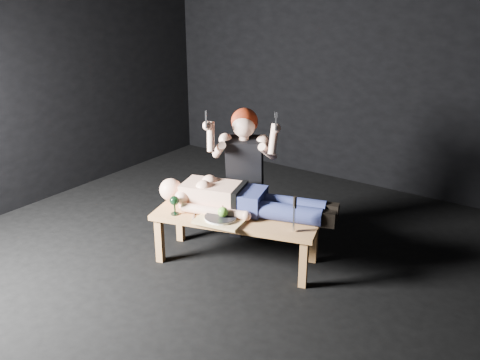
% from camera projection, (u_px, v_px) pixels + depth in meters
% --- Properties ---
extents(ground, '(5.00, 5.00, 0.00)m').
position_uv_depth(ground, '(223.00, 261.00, 4.61)').
color(ground, black).
rests_on(ground, ground).
extents(back_wall, '(5.00, 0.00, 5.00)m').
position_uv_depth(back_wall, '(353.00, 56.00, 5.98)').
color(back_wall, black).
rests_on(back_wall, ground).
extents(table, '(1.50, 0.91, 0.45)m').
position_uv_depth(table, '(237.00, 238.00, 4.52)').
color(table, '#BC8447').
rests_on(table, ground).
extents(lying_man, '(1.47, 0.81, 0.26)m').
position_uv_depth(lying_man, '(245.00, 197.00, 4.47)').
color(lying_man, '#DCA487').
rests_on(lying_man, table).
extents(kneeling_woman, '(0.99, 1.03, 1.32)m').
position_uv_depth(kneeling_woman, '(246.00, 173.00, 4.80)').
color(kneeling_woman, black).
rests_on(kneeling_woman, ground).
extents(serving_tray, '(0.44, 0.35, 0.02)m').
position_uv_depth(serving_tray, '(221.00, 220.00, 4.32)').
color(serving_tray, tan).
rests_on(serving_tray, table).
extents(plate, '(0.31, 0.31, 0.02)m').
position_uv_depth(plate, '(221.00, 218.00, 4.31)').
color(plate, white).
rests_on(plate, serving_tray).
extents(apple, '(0.09, 0.09, 0.09)m').
position_uv_depth(apple, '(223.00, 212.00, 4.29)').
color(apple, '#55AE2E').
rests_on(apple, plate).
extents(goblet, '(0.10, 0.10, 0.17)m').
position_uv_depth(goblet, '(175.00, 205.00, 4.42)').
color(goblet, black).
rests_on(goblet, table).
extents(fork_flat, '(0.09, 0.13, 0.01)m').
position_uv_depth(fork_flat, '(194.00, 216.00, 4.42)').
color(fork_flat, '#B2B2B7').
rests_on(fork_flat, table).
extents(knife_flat, '(0.03, 0.15, 0.01)m').
position_uv_depth(knife_flat, '(240.00, 222.00, 4.29)').
color(knife_flat, '#B2B2B7').
rests_on(knife_flat, table).
extents(spoon_flat, '(0.14, 0.08, 0.01)m').
position_uv_depth(spoon_flat, '(237.00, 220.00, 4.34)').
color(spoon_flat, '#B2B2B7').
rests_on(spoon_flat, table).
extents(carving_knife, '(0.05, 0.05, 0.30)m').
position_uv_depth(carving_knife, '(294.00, 214.00, 4.09)').
color(carving_knife, '#B2B2B7').
rests_on(carving_knife, table).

